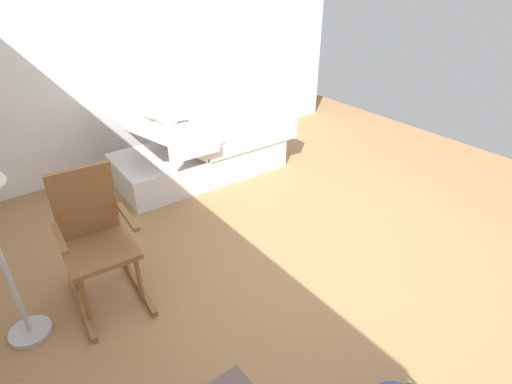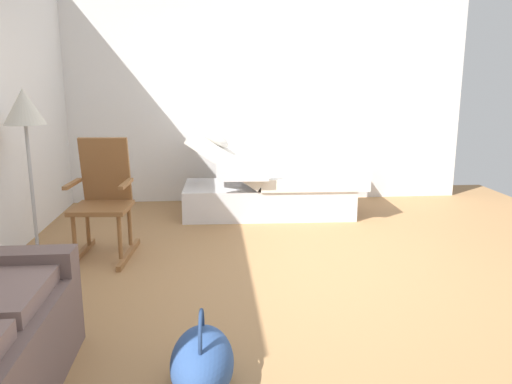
{
  "view_description": "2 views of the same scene",
  "coord_description": "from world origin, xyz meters",
  "px_view_note": "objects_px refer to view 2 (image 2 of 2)",
  "views": [
    {
      "loc": [
        -1.97,
        2.19,
        2.29
      ],
      "look_at": [
        0.03,
        0.66,
        0.83
      ],
      "focal_mm": 28.84,
      "sensor_mm": 36.0,
      "label": 1
    },
    {
      "loc": [
        -3.79,
        0.69,
        1.53
      ],
      "look_at": [
        0.15,
        0.34,
        0.66
      ],
      "focal_mm": 35.24,
      "sensor_mm": 36.0,
      "label": 2
    }
  ],
  "objects_px": {
    "floor_lamp": "(25,119)",
    "duffel_bag": "(202,362)",
    "rocking_chair": "(104,200)",
    "hospital_bed": "(268,188)"
  },
  "relations": [
    {
      "from": "duffel_bag",
      "to": "floor_lamp",
      "type": "bearing_deg",
      "value": 35.66
    },
    {
      "from": "rocking_chair",
      "to": "duffel_bag",
      "type": "xyz_separation_m",
      "value": [
        -2.13,
        -0.9,
        -0.35
      ]
    },
    {
      "from": "rocking_chair",
      "to": "floor_lamp",
      "type": "bearing_deg",
      "value": 97.52
    },
    {
      "from": "floor_lamp",
      "to": "duffel_bag",
      "type": "bearing_deg",
      "value": -144.34
    },
    {
      "from": "hospital_bed",
      "to": "rocking_chair",
      "type": "relative_size",
      "value": 1.99
    },
    {
      "from": "hospital_bed",
      "to": "duffel_bag",
      "type": "xyz_separation_m",
      "value": [
        -3.44,
        0.72,
        -0.16
      ]
    },
    {
      "from": "hospital_bed",
      "to": "floor_lamp",
      "type": "xyz_separation_m",
      "value": [
        -1.38,
        2.19,
        0.92
      ]
    },
    {
      "from": "rocking_chair",
      "to": "floor_lamp",
      "type": "distance_m",
      "value": 0.93
    },
    {
      "from": "floor_lamp",
      "to": "duffel_bag",
      "type": "height_order",
      "value": "floor_lamp"
    },
    {
      "from": "rocking_chair",
      "to": "duffel_bag",
      "type": "height_order",
      "value": "rocking_chair"
    }
  ]
}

